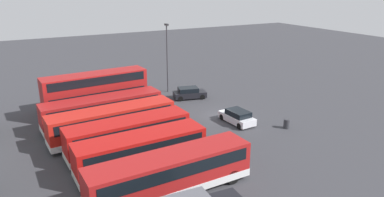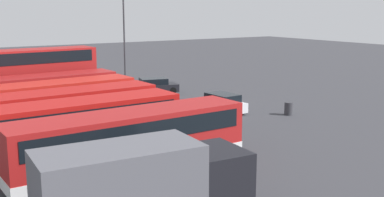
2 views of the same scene
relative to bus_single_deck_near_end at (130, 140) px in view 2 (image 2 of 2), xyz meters
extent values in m
plane|color=#38383D|center=(11.01, -11.13, -1.62)|extent=(140.00, 140.00, 0.00)
cube|color=#A51919|center=(0.00, 0.01, 0.03)|extent=(2.92, 11.70, 2.60)
cube|color=silver|center=(0.00, 0.01, -1.00)|extent=(2.96, 11.75, 0.55)
cube|color=black|center=(0.00, 0.01, 0.63)|extent=(2.96, 10.91, 0.90)
cube|color=black|center=(0.19, -5.83, 0.63)|extent=(2.25, 0.13, 1.10)
cylinder|color=black|center=(1.27, -4.37, -1.07)|extent=(0.34, 1.11, 1.10)
cylinder|color=black|center=(-0.98, -4.44, -1.07)|extent=(0.34, 1.11, 1.10)
cylinder|color=black|center=(0.98, 4.46, -1.07)|extent=(0.34, 1.11, 1.10)
cylinder|color=black|center=(-1.27, 4.38, -1.07)|extent=(0.34, 1.11, 1.10)
cube|color=#B71411|center=(3.99, 0.64, 0.03)|extent=(2.78, 10.15, 2.60)
cube|color=silver|center=(3.99, 0.64, -1.00)|extent=(2.82, 10.19, 0.55)
cube|color=black|center=(3.99, 0.64, 0.63)|extent=(2.82, 9.35, 0.90)
cube|color=black|center=(4.11, -4.44, 0.63)|extent=(2.25, 0.11, 1.10)
cylinder|color=black|center=(5.20, -2.98, -1.07)|extent=(0.33, 1.11, 1.10)
cylinder|color=black|center=(2.95, -3.03, -1.07)|extent=(0.33, 1.11, 1.10)
cylinder|color=black|center=(5.03, 4.31, -1.07)|extent=(0.33, 1.11, 1.10)
cylinder|color=black|center=(2.78, 4.26, -1.07)|extent=(0.33, 1.11, 1.10)
cube|color=#B71411|center=(7.47, 0.48, 0.03)|extent=(3.00, 10.64, 2.60)
cube|color=silver|center=(7.47, 0.48, -1.00)|extent=(3.04, 10.69, 0.55)
cube|color=black|center=(7.47, 0.48, 0.63)|extent=(3.03, 9.85, 0.90)
cube|color=black|center=(7.70, -4.82, 0.63)|extent=(2.25, 0.16, 1.10)
cylinder|color=black|center=(8.76, -3.34, -1.07)|extent=(0.35, 1.11, 1.10)
cylinder|color=black|center=(6.52, -3.44, -1.07)|extent=(0.35, 1.11, 1.10)
cylinder|color=black|center=(6.18, 4.30, -1.07)|extent=(0.35, 1.11, 1.10)
cube|color=red|center=(10.99, 0.81, 0.03)|extent=(3.20, 11.78, 2.60)
cube|color=silver|center=(10.99, 0.81, -1.00)|extent=(3.24, 11.83, 0.55)
cube|color=black|center=(10.99, 0.81, 0.63)|extent=(3.22, 10.99, 0.90)
cube|color=black|center=(11.31, -5.04, 0.63)|extent=(2.25, 0.19, 1.10)
cylinder|color=black|center=(12.36, -3.55, -1.07)|extent=(0.36, 1.12, 1.10)
cylinder|color=black|center=(10.11, -3.68, -1.07)|extent=(0.36, 1.12, 1.10)
cube|color=#A51919|center=(14.62, 0.75, 0.03)|extent=(3.17, 12.09, 2.60)
cube|color=silver|center=(14.62, 0.75, -1.00)|extent=(3.22, 12.13, 0.55)
cube|color=black|center=(14.62, 0.75, 0.63)|extent=(3.19, 11.30, 0.90)
cube|color=black|center=(14.93, -5.26, 0.63)|extent=(2.25, 0.18, 1.10)
cylinder|color=black|center=(15.98, -3.77, -1.07)|extent=(0.36, 1.11, 1.10)
cylinder|color=black|center=(13.74, -3.89, -1.07)|extent=(0.36, 1.11, 1.10)
cube|color=#A51919|center=(18.45, 0.43, 0.83)|extent=(3.25, 11.37, 4.20)
cube|color=silver|center=(18.45, 0.43, -1.00)|extent=(3.29, 11.41, 0.55)
cube|color=black|center=(18.45, 0.43, 0.63)|extent=(3.26, 10.57, 0.90)
cube|color=black|center=(18.45, 0.43, 2.33)|extent=(3.26, 10.57, 0.90)
cube|color=black|center=(18.80, -5.20, 0.63)|extent=(2.25, 0.20, 1.10)
cylinder|color=black|center=(19.84, -3.71, -1.07)|extent=(0.37, 1.12, 1.10)
cylinder|color=black|center=(17.59, -3.85, -1.07)|extent=(0.37, 1.12, 1.10)
cube|color=#A51919|center=(21.69, 0.37, 0.03)|extent=(3.14, 10.80, 2.60)
cube|color=silver|center=(21.69, 0.37, -1.00)|extent=(3.18, 10.84, 0.55)
cube|color=black|center=(21.69, 0.37, 0.63)|extent=(3.15, 10.00, 0.90)
cube|color=black|center=(21.99, -4.99, 0.63)|extent=(2.25, 0.18, 1.10)
cylinder|color=black|center=(23.03, -3.50, -1.07)|extent=(0.36, 1.11, 1.10)
cylinder|color=black|center=(20.78, -3.62, -1.07)|extent=(0.36, 1.11, 1.10)
cube|color=#595960|center=(-5.75, 3.12, 0.18)|extent=(2.84, 5.65, 2.80)
cube|color=black|center=(-5.99, -0.62, -0.12)|extent=(2.62, 2.15, 2.20)
cylinder|color=black|center=(-4.86, -0.69, -1.12)|extent=(0.34, 1.02, 1.00)
cube|color=silver|center=(8.54, -11.53, -1.09)|extent=(4.22, 2.04, 0.70)
cube|color=black|center=(8.34, -11.54, -0.47)|extent=(2.57, 1.79, 0.55)
cylinder|color=black|center=(9.95, -10.64, -1.30)|extent=(0.65, 0.26, 0.64)
cylinder|color=black|center=(10.05, -12.24, -1.30)|extent=(0.65, 0.26, 0.64)
cylinder|color=black|center=(7.04, -10.82, -1.30)|extent=(0.65, 0.26, 0.64)
cylinder|color=black|center=(7.13, -12.41, -1.30)|extent=(0.65, 0.26, 0.64)
cube|color=black|center=(18.14, -11.11, -1.09)|extent=(2.68, 4.31, 0.70)
cube|color=black|center=(18.19, -10.92, -0.47)|extent=(2.15, 2.72, 0.55)
cylinder|color=black|center=(18.59, -12.66, -1.30)|extent=(0.36, 0.67, 0.64)
cylinder|color=black|center=(17.03, -12.29, -1.30)|extent=(0.36, 0.67, 0.64)
cylinder|color=black|center=(19.24, -9.94, -1.30)|extent=(0.36, 0.67, 0.64)
cylinder|color=black|center=(17.69, -9.56, -1.30)|extent=(0.36, 0.67, 0.64)
cylinder|color=#38383D|center=(22.11, -9.91, 2.72)|extent=(0.16, 0.16, 8.69)
cylinder|color=#333338|center=(5.01, -15.09, -1.15)|extent=(0.60, 0.60, 0.95)
camera|label=1|loc=(-19.58, 8.98, 12.32)|focal=33.38mm
camera|label=2|loc=(-19.65, 9.14, 6.09)|focal=44.11mm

